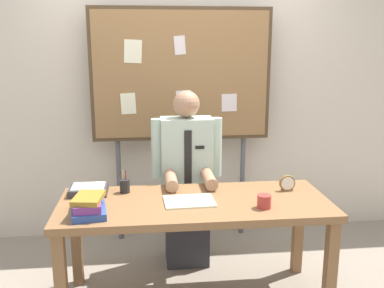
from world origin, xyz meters
The scene contains 10 objects.
back_wall centered at (0.00, 1.22, 1.35)m, with size 6.40×0.08×2.70m, color beige.
desk centered at (0.00, 0.00, 0.65)m, with size 1.80×0.72×0.74m.
person centered at (0.00, 0.56, 0.66)m, with size 0.55×0.56×1.41m.
bulletin_board centered at (0.00, 1.01, 1.47)m, with size 1.54×0.09×2.06m.
book_stack centered at (-0.67, -0.16, 0.79)m, with size 0.24×0.31×0.13m.
open_notebook centered at (-0.04, -0.02, 0.74)m, with size 0.33×0.24×0.01m, color #F4EFCC.
desk_clock centered at (0.68, 0.13, 0.79)m, with size 0.11×0.04×0.11m.
coffee_mug centered at (0.43, -0.17, 0.78)m, with size 0.09×0.09×0.09m, color #B23833.
pen_holder centered at (-0.47, 0.22, 0.79)m, with size 0.07×0.07×0.16m.
paper_tray centered at (-0.72, 0.22, 0.76)m, with size 0.26×0.20×0.06m.
Camera 1 is at (-0.31, -2.70, 1.76)m, focal length 40.46 mm.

